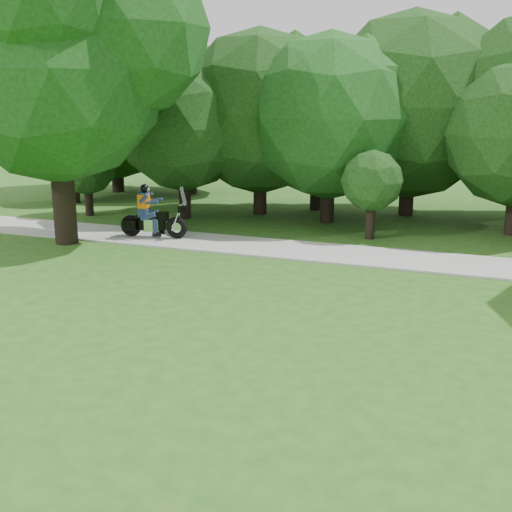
# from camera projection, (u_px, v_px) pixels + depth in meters

# --- Properties ---
(ground) EXTENTS (100.00, 100.00, 0.00)m
(ground) POSITION_uv_depth(u_px,v_px,m) (366.00, 384.00, 9.97)
(ground) COLOR #265618
(ground) RESTS_ON ground
(walkway) EXTENTS (60.00, 2.20, 0.06)m
(walkway) POSITION_uv_depth(u_px,v_px,m) (426.00, 262.00, 17.21)
(walkway) COLOR #A2A29D
(walkway) RESTS_ON ground
(tree_line) EXTENTS (39.59, 11.50, 7.63)m
(tree_line) POSITION_uv_depth(u_px,v_px,m) (499.00, 116.00, 21.72)
(tree_line) COLOR black
(tree_line) RESTS_ON ground
(big_tree_west) EXTENTS (8.64, 6.56, 9.96)m
(big_tree_west) POSITION_uv_depth(u_px,v_px,m) (59.00, 45.00, 18.43)
(big_tree_west) COLOR black
(big_tree_west) RESTS_ON ground
(touring_motorcycle) EXTENTS (2.17, 0.89, 1.66)m
(touring_motorcycle) POSITION_uv_depth(u_px,v_px,m) (149.00, 218.00, 19.90)
(touring_motorcycle) COLOR black
(touring_motorcycle) RESTS_ON walkway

